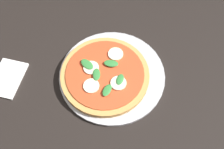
{
  "coord_description": "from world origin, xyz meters",
  "views": [
    {
      "loc": [
        -0.24,
        -0.13,
        1.44
      ],
      "look_at": [
        0.11,
        0.04,
        0.74
      ],
      "focal_mm": 40.93,
      "sensor_mm": 36.0,
      "label": 1
    }
  ],
  "objects_px": {
    "napkin": "(7,78)",
    "dining_table": "(107,119)",
    "pizza": "(105,75)",
    "serving_tray": "(112,75)"
  },
  "relations": [
    {
      "from": "pizza",
      "to": "napkin",
      "type": "bearing_deg",
      "value": 116.47
    },
    {
      "from": "dining_table",
      "to": "pizza",
      "type": "distance_m",
      "value": 0.15
    },
    {
      "from": "dining_table",
      "to": "pizza",
      "type": "bearing_deg",
      "value": 29.76
    },
    {
      "from": "serving_tray",
      "to": "pizza",
      "type": "distance_m",
      "value": 0.03
    },
    {
      "from": "dining_table",
      "to": "napkin",
      "type": "relative_size",
      "value": 10.25
    },
    {
      "from": "napkin",
      "to": "dining_table",
      "type": "bearing_deg",
      "value": -82.15
    },
    {
      "from": "pizza",
      "to": "napkin",
      "type": "relative_size",
      "value": 2.12
    },
    {
      "from": "serving_tray",
      "to": "napkin",
      "type": "distance_m",
      "value": 0.33
    },
    {
      "from": "dining_table",
      "to": "napkin",
      "type": "height_order",
      "value": "napkin"
    },
    {
      "from": "serving_tray",
      "to": "pizza",
      "type": "xyz_separation_m",
      "value": [
        -0.02,
        0.02,
        0.02
      ]
    }
  ]
}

